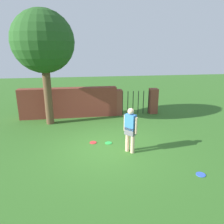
{
  "coord_description": "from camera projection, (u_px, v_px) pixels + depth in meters",
  "views": [
    {
      "loc": [
        -0.88,
        -7.08,
        3.58
      ],
      "look_at": [
        0.39,
        1.21,
        1.0
      ],
      "focal_mm": 33.82,
      "sensor_mm": 36.0,
      "label": 1
    }
  ],
  "objects": [
    {
      "name": "frisbee_red",
      "position": [
        93.0,
        143.0,
        8.25
      ],
      "size": [
        0.27,
        0.27,
        0.02
      ],
      "primitive_type": "cylinder",
      "color": "red",
      "rests_on": "ground"
    },
    {
      "name": "person",
      "position": [
        130.0,
        128.0,
        7.29
      ],
      "size": [
        0.41,
        0.42,
        1.62
      ],
      "rotation": [
        0.0,
        0.0,
        2.32
      ],
      "color": "beige",
      "rests_on": "ground"
    },
    {
      "name": "tree",
      "position": [
        43.0,
        43.0,
        9.26
      ],
      "size": [
        2.75,
        2.75,
        5.2
      ],
      "color": "brown",
      "rests_on": "ground"
    },
    {
      "name": "fence_gate",
      "position": [
        136.0,
        102.0,
        11.67
      ],
      "size": [
        2.46,
        0.44,
        1.4
      ],
      "color": "brown",
      "rests_on": "ground"
    },
    {
      "name": "ground_plane",
      "position": [
        107.0,
        147.0,
        7.87
      ],
      "size": [
        40.0,
        40.0,
        0.0
      ],
      "primitive_type": "plane",
      "color": "#336623"
    },
    {
      "name": "brick_wall",
      "position": [
        69.0,
        103.0,
        11.12
      ],
      "size": [
        5.04,
        0.5,
        1.57
      ],
      "primitive_type": "cube",
      "color": "brown",
      "rests_on": "ground"
    },
    {
      "name": "frisbee_green",
      "position": [
        108.0,
        143.0,
        8.22
      ],
      "size": [
        0.27,
        0.27,
        0.02
      ],
      "primitive_type": "cylinder",
      "color": "green",
      "rests_on": "ground"
    },
    {
      "name": "frisbee_blue",
      "position": [
        201.0,
        175.0,
        6.18
      ],
      "size": [
        0.27,
        0.27,
        0.02
      ],
      "primitive_type": "cylinder",
      "color": "blue",
      "rests_on": "ground"
    }
  ]
}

